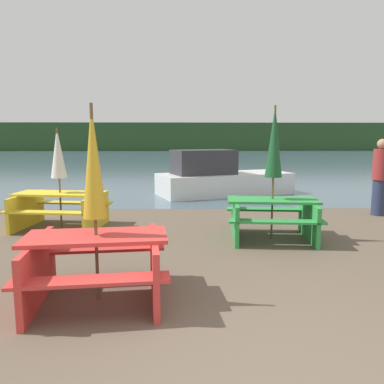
{
  "coord_description": "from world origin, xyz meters",
  "views": [
    {
      "loc": [
        -0.65,
        -2.45,
        1.85
      ],
      "look_at": [
        -0.49,
        4.42,
        0.85
      ],
      "focal_mm": 35.0,
      "sensor_mm": 36.0,
      "label": 1
    }
  ],
  "objects_px": {
    "person": "(380,177)",
    "boat": "(219,178)",
    "picnic_table_yellow": "(61,206)",
    "umbrella_darkgreen": "(274,142)",
    "umbrella_gold": "(93,163)",
    "umbrella_white": "(58,154)",
    "picnic_table_red": "(97,261)",
    "picnic_table_green": "(272,215)"
  },
  "relations": [
    {
      "from": "picnic_table_red",
      "to": "picnic_table_yellow",
      "type": "bearing_deg",
      "value": 113.69
    },
    {
      "from": "picnic_table_red",
      "to": "picnic_table_yellow",
      "type": "distance_m",
      "value": 3.82
    },
    {
      "from": "picnic_table_yellow",
      "to": "umbrella_darkgreen",
      "type": "distance_m",
      "value": 4.45
    },
    {
      "from": "picnic_table_yellow",
      "to": "person",
      "type": "xyz_separation_m",
      "value": [
        7.21,
        1.14,
        0.46
      ]
    },
    {
      "from": "boat",
      "to": "person",
      "type": "bearing_deg",
      "value": -64.66
    },
    {
      "from": "picnic_table_yellow",
      "to": "umbrella_white",
      "type": "distance_m",
      "value": 1.08
    },
    {
      "from": "umbrella_darkgreen",
      "to": "boat",
      "type": "bearing_deg",
      "value": 94.51
    },
    {
      "from": "umbrella_darkgreen",
      "to": "boat",
      "type": "relative_size",
      "value": 0.52
    },
    {
      "from": "picnic_table_green",
      "to": "umbrella_darkgreen",
      "type": "relative_size",
      "value": 0.72
    },
    {
      "from": "boat",
      "to": "person",
      "type": "relative_size",
      "value": 2.55
    },
    {
      "from": "umbrella_white",
      "to": "person",
      "type": "height_order",
      "value": "umbrella_white"
    },
    {
      "from": "picnic_table_red",
      "to": "umbrella_white",
      "type": "bearing_deg",
      "value": 113.69
    },
    {
      "from": "person",
      "to": "umbrella_darkgreen",
      "type": "bearing_deg",
      "value": -146.03
    },
    {
      "from": "boat",
      "to": "picnic_table_yellow",
      "type": "bearing_deg",
      "value": -149.41
    },
    {
      "from": "picnic_table_red",
      "to": "umbrella_darkgreen",
      "type": "height_order",
      "value": "umbrella_darkgreen"
    },
    {
      "from": "person",
      "to": "boat",
      "type": "bearing_deg",
      "value": 135.62
    },
    {
      "from": "picnic_table_yellow",
      "to": "umbrella_gold",
      "type": "distance_m",
      "value": 3.98
    },
    {
      "from": "boat",
      "to": "picnic_table_red",
      "type": "bearing_deg",
      "value": -125.4
    },
    {
      "from": "umbrella_gold",
      "to": "picnic_table_red",
      "type": "bearing_deg",
      "value": 0.0
    },
    {
      "from": "boat",
      "to": "person",
      "type": "height_order",
      "value": "person"
    },
    {
      "from": "picnic_table_red",
      "to": "umbrella_gold",
      "type": "distance_m",
      "value": 1.12
    },
    {
      "from": "umbrella_gold",
      "to": "umbrella_white",
      "type": "height_order",
      "value": "umbrella_gold"
    },
    {
      "from": "picnic_table_red",
      "to": "umbrella_gold",
      "type": "height_order",
      "value": "umbrella_gold"
    },
    {
      "from": "umbrella_white",
      "to": "umbrella_darkgreen",
      "type": "xyz_separation_m",
      "value": [
        4.14,
        -0.93,
        0.23
      ]
    },
    {
      "from": "umbrella_darkgreen",
      "to": "umbrella_white",
      "type": "bearing_deg",
      "value": 167.34
    },
    {
      "from": "umbrella_white",
      "to": "person",
      "type": "xyz_separation_m",
      "value": [
        7.21,
        1.14,
        -0.61
      ]
    },
    {
      "from": "picnic_table_green",
      "to": "picnic_table_red",
      "type": "bearing_deg",
      "value": -135.49
    },
    {
      "from": "picnic_table_yellow",
      "to": "umbrella_gold",
      "type": "relative_size",
      "value": 0.87
    },
    {
      "from": "umbrella_darkgreen",
      "to": "person",
      "type": "height_order",
      "value": "umbrella_darkgreen"
    },
    {
      "from": "picnic_table_red",
      "to": "person",
      "type": "relative_size",
      "value": 0.94
    },
    {
      "from": "picnic_table_yellow",
      "to": "umbrella_gold",
      "type": "height_order",
      "value": "umbrella_gold"
    },
    {
      "from": "picnic_table_green",
      "to": "person",
      "type": "bearing_deg",
      "value": 33.97
    },
    {
      "from": "picnic_table_yellow",
      "to": "boat",
      "type": "bearing_deg",
      "value": 50.87
    },
    {
      "from": "picnic_table_yellow",
      "to": "umbrella_darkgreen",
      "type": "relative_size",
      "value": 0.8
    },
    {
      "from": "umbrella_gold",
      "to": "umbrella_darkgreen",
      "type": "bearing_deg",
      "value": 44.51
    },
    {
      "from": "picnic_table_green",
      "to": "umbrella_gold",
      "type": "relative_size",
      "value": 0.78
    },
    {
      "from": "umbrella_white",
      "to": "boat",
      "type": "distance_m",
      "value": 5.96
    },
    {
      "from": "picnic_table_red",
      "to": "picnic_table_yellow",
      "type": "height_order",
      "value": "picnic_table_red"
    },
    {
      "from": "picnic_table_red",
      "to": "picnic_table_green",
      "type": "relative_size",
      "value": 0.99
    },
    {
      "from": "umbrella_gold",
      "to": "picnic_table_yellow",
      "type": "bearing_deg",
      "value": 113.69
    },
    {
      "from": "picnic_table_green",
      "to": "umbrella_gold",
      "type": "height_order",
      "value": "umbrella_gold"
    },
    {
      "from": "picnic_table_yellow",
      "to": "person",
      "type": "bearing_deg",
      "value": 8.95
    }
  ]
}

